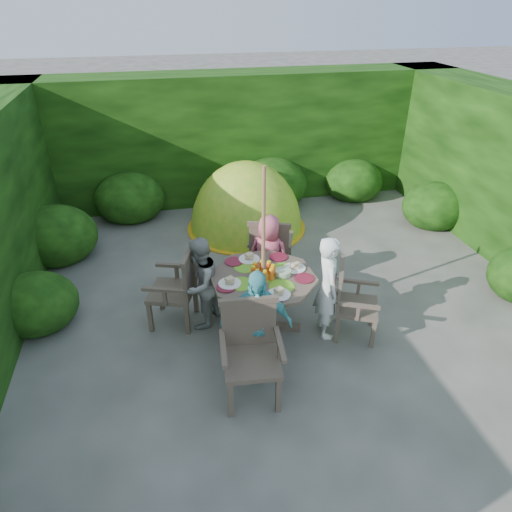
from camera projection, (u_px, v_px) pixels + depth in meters
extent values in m
plane|color=#4D4A45|center=(288.00, 300.00, 6.52)|extent=(60.00, 60.00, 0.00)
cube|color=black|center=(236.00, 137.00, 9.27)|extent=(9.00, 1.00, 2.50)
cylinder|color=#45382D|center=(263.00, 304.00, 5.81)|extent=(0.13, 0.13, 0.74)
cube|color=#45382D|center=(263.00, 325.00, 5.98)|extent=(0.97, 0.42, 0.07)
cube|color=#45382D|center=(263.00, 325.00, 5.98)|extent=(0.42, 0.97, 0.07)
cylinder|color=#45382D|center=(263.00, 278.00, 5.61)|extent=(1.72, 1.72, 0.04)
cylinder|color=#63B21E|center=(241.00, 284.00, 5.45)|extent=(0.31, 0.31, 0.00)
cylinder|color=#63B21E|center=(282.00, 286.00, 5.40)|extent=(0.31, 0.31, 0.00)
cylinder|color=#63B21E|center=(246.00, 267.00, 5.79)|extent=(0.31, 0.31, 0.00)
cylinder|color=#63B21E|center=(284.00, 269.00, 5.74)|extent=(0.31, 0.31, 0.00)
cylinder|color=#63B21E|center=(263.00, 276.00, 5.60)|extent=(0.31, 0.31, 0.00)
cylinder|color=white|center=(295.00, 268.00, 5.74)|extent=(0.27, 0.27, 0.01)
cylinder|color=white|center=(249.00, 259.00, 5.94)|extent=(0.27, 0.27, 0.01)
cylinder|color=white|center=(230.00, 283.00, 5.44)|extent=(0.27, 0.27, 0.01)
cylinder|color=white|center=(279.00, 294.00, 5.24)|extent=(0.27, 0.27, 0.01)
cylinder|color=red|center=(304.00, 278.00, 5.54)|extent=(0.24, 0.24, 0.01)
cylinder|color=red|center=(278.00, 257.00, 5.99)|extent=(0.24, 0.24, 0.01)
cylinder|color=red|center=(234.00, 261.00, 5.89)|extent=(0.24, 0.24, 0.01)
cylinder|color=red|center=(226.00, 287.00, 5.38)|extent=(0.24, 0.24, 0.01)
cylinder|color=red|center=(273.00, 299.00, 5.17)|extent=(0.24, 0.24, 0.01)
cylinder|color=#529639|center=(283.00, 273.00, 5.60)|extent=(0.20, 0.20, 0.07)
cylinder|color=#92623A|center=(263.00, 254.00, 5.44)|extent=(0.06, 0.06, 2.20)
cube|color=#45382D|center=(357.00, 307.00, 5.67)|extent=(0.66, 0.67, 0.05)
cube|color=#45382D|center=(373.00, 334.00, 5.55)|extent=(0.07, 0.07, 0.42)
cube|color=#45382D|center=(373.00, 312.00, 5.92)|extent=(0.07, 0.07, 0.42)
cube|color=#45382D|center=(337.00, 329.00, 5.63)|extent=(0.07, 0.07, 0.42)
cube|color=#45382D|center=(339.00, 308.00, 6.00)|extent=(0.07, 0.07, 0.42)
cube|color=#45382D|center=(340.00, 287.00, 5.57)|extent=(0.25, 0.49, 0.49)
cube|color=#45382D|center=(359.00, 306.00, 5.35)|extent=(0.47, 0.25, 0.04)
cube|color=#45382D|center=(359.00, 282.00, 5.78)|extent=(0.47, 0.25, 0.04)
cube|color=#45382D|center=(172.00, 292.00, 5.87)|extent=(0.70, 0.71, 0.05)
cube|color=#45382D|center=(161.00, 295.00, 6.22)|extent=(0.07, 0.07, 0.46)
cube|color=#45382D|center=(150.00, 317.00, 5.81)|extent=(0.07, 0.07, 0.46)
cube|color=#45382D|center=(196.00, 297.00, 6.18)|extent=(0.07, 0.07, 0.46)
cube|color=#45382D|center=(187.00, 319.00, 5.76)|extent=(0.07, 0.07, 0.46)
cube|color=#45382D|center=(190.00, 273.00, 5.70)|extent=(0.22, 0.55, 0.55)
cube|color=#45382D|center=(176.00, 266.00, 6.00)|extent=(0.54, 0.23, 0.04)
cube|color=#45382D|center=(164.00, 290.00, 5.51)|extent=(0.54, 0.23, 0.04)
cube|color=#45382D|center=(271.00, 252.00, 6.77)|extent=(0.72, 0.70, 0.05)
cube|color=#45382D|center=(287.00, 259.00, 7.07)|extent=(0.07, 0.07, 0.45)
cube|color=#45382D|center=(257.00, 257.00, 7.13)|extent=(0.07, 0.07, 0.45)
cube|color=#45382D|center=(285.00, 275.00, 6.66)|extent=(0.07, 0.07, 0.45)
cube|color=#45382D|center=(253.00, 273.00, 6.72)|extent=(0.07, 0.07, 0.45)
cube|color=#45382D|center=(269.00, 243.00, 6.41)|extent=(0.54, 0.24, 0.54)
cube|color=#45382D|center=(290.00, 240.00, 6.63)|extent=(0.24, 0.52, 0.04)
cube|color=#45382D|center=(252.00, 238.00, 6.70)|extent=(0.24, 0.52, 0.04)
cube|color=#45382D|center=(252.00, 362.00, 4.74)|extent=(0.63, 0.61, 0.06)
cube|color=#45382D|center=(231.00, 399.00, 4.62)|extent=(0.06, 0.06, 0.47)
cube|color=#45382D|center=(278.00, 395.00, 4.68)|extent=(0.06, 0.06, 0.47)
cube|color=#45382D|center=(227.00, 365.00, 5.05)|extent=(0.06, 0.06, 0.47)
cube|color=#45382D|center=(271.00, 361.00, 5.10)|extent=(0.06, 0.06, 0.47)
cube|color=#45382D|center=(249.00, 323.00, 4.82)|extent=(0.58, 0.10, 0.56)
cube|color=#45382D|center=(223.00, 348.00, 4.60)|extent=(0.11, 0.56, 0.04)
cube|color=#45382D|center=(280.00, 343.00, 4.66)|extent=(0.11, 0.56, 0.04)
imported|color=white|center=(328.00, 287.00, 5.57)|extent=(0.39, 0.53, 1.37)
imported|color=gray|center=(200.00, 283.00, 5.76)|extent=(0.73, 0.77, 1.25)
imported|color=#D65870|center=(269.00, 256.00, 6.37)|extent=(0.71, 0.65, 1.22)
imported|color=#53BCC3|center=(256.00, 324.00, 4.96)|extent=(0.84, 0.48, 1.36)
ellipsoid|color=#76BB24|center=(246.00, 227.00, 8.52)|extent=(2.32, 2.32, 2.50)
ellipsoid|color=black|center=(249.00, 245.00, 7.92)|extent=(0.75, 0.47, 0.86)
cylinder|color=orange|center=(246.00, 227.00, 8.52)|extent=(2.19, 2.19, 0.03)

